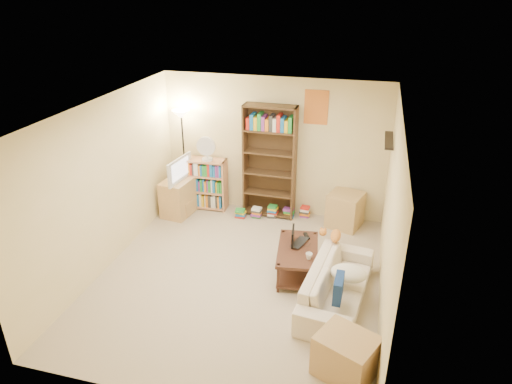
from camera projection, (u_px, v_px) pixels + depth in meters
The scene contains 19 objects.
room at pixel (237, 175), 6.00m from camera, with size 4.50×4.54×2.52m.
sofa at pixel (337, 285), 6.08m from camera, with size 0.92×1.88×0.53m, color beige.
navy_pillow at pixel (338, 288), 5.62m from camera, with size 0.35×0.10×0.31m, color navy.
cream_blanket at pixel (349, 273), 6.00m from camera, with size 0.49×0.35×0.21m, color silver.
tabby_cat at pixel (333, 235), 6.61m from camera, with size 0.42×0.19×0.14m.
coffee_table at pixel (297, 257), 6.62m from camera, with size 0.69×1.09×0.45m.
laptop at pixel (303, 244), 6.64m from camera, with size 0.33×0.41×0.03m, color black.
laptop_screen at pixel (293, 236), 6.60m from camera, with size 0.01×0.34×0.23m, color white.
mug at pixel (309, 256), 6.29m from camera, with size 0.11×0.11×0.09m, color white.
tv_remote at pixel (307, 236), 6.85m from camera, with size 0.06×0.18×0.02m, color black.
tv_stand at pixel (178, 197), 8.36m from camera, with size 0.45×0.63×0.68m, color tan.
television at pixel (176, 169), 8.12m from camera, with size 0.20×0.77×0.44m, color black.
tall_bookshelf at pixel (270, 159), 8.03m from camera, with size 0.93×0.32×2.05m.
short_bookshelf at pixel (206, 184), 8.53m from camera, with size 0.77×0.33×0.98m.
desk_fan at pixel (206, 149), 8.17m from camera, with size 0.35×0.20×0.45m.
floor_lamp at pixel (182, 131), 8.19m from camera, with size 0.32×0.32×1.87m.
side_table at pixel (345, 210), 7.97m from camera, with size 0.54×0.54×0.62m, color tan.
end_cabinet at pixel (346, 356), 4.95m from camera, with size 0.61×0.50×0.50m, color tan.
book_stacks at pixel (274, 212), 8.34m from camera, with size 1.32×0.47×0.23m.
Camera 1 is at (1.65, -5.28, 3.96)m, focal length 32.00 mm.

